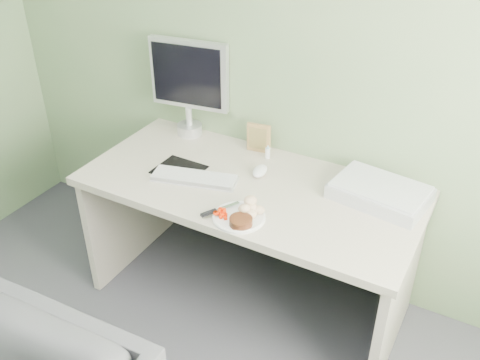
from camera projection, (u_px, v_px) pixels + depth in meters
The scene contains 14 objects.
wall_back at pixel (289, 32), 2.46m from camera, with size 3.50×3.50×0.00m, color gray.
desk at pixel (249, 216), 2.61m from camera, with size 1.60×0.75×0.73m.
plate at pixel (239, 217), 2.28m from camera, with size 0.23×0.23×0.01m, color white.
steak at pixel (241, 221), 2.22m from camera, with size 0.10×0.10×0.03m, color black.
potato_pile at pixel (250, 206), 2.29m from camera, with size 0.11×0.08×0.06m, color tan.
carrot_heap at pixel (222, 212), 2.27m from camera, with size 0.05×0.04×0.03m, color red.
steak_knife at pixel (215, 211), 2.29m from camera, with size 0.10×0.18×0.01m.
mousepad at pixel (179, 170), 2.62m from camera, with size 0.23×0.20×0.00m, color black.
keyboard at pixel (194, 177), 2.53m from camera, with size 0.40×0.12×0.02m, color white.
computer_mouse at pixel (260, 171), 2.57m from camera, with size 0.06×0.11×0.04m, color white.
photo_frame at pixel (259, 138), 2.74m from camera, with size 0.12×0.01×0.16m, color olive.
eyedrop_bottle at pixel (268, 152), 2.70m from camera, with size 0.03×0.03×0.07m.
scanner at pixel (380, 193), 2.39m from camera, with size 0.41×0.28×0.06m, color #B7B9BE.
monitor at pixel (189, 83), 2.80m from camera, with size 0.44×0.14×0.52m.
Camera 1 is at (0.98, -0.25, 2.09)m, focal length 40.00 mm.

